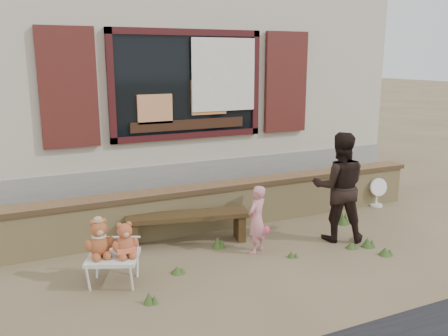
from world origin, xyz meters
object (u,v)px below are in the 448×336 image
folding_chair (113,258)px  child (257,220)px  teddy_bear_left (99,237)px  adult (339,187)px  bench (188,222)px  teddy_bear_right (125,239)px

folding_chair → child: child is taller
teddy_bear_left → adult: (3.23, -0.02, 0.20)m
bench → teddy_bear_right: 1.35m
child → adult: (1.24, -0.06, 0.31)m
folding_chair → teddy_bear_right: 0.27m
teddy_bear_left → adult: size_ratio=0.29×
bench → child: bearing=-31.6°
teddy_bear_left → bench: bearing=52.1°
child → adult: 1.28m
bench → adult: size_ratio=1.12×
bench → adult: 2.11m
teddy_bear_left → child: size_ratio=0.49×
teddy_bear_left → adult: 3.24m
teddy_bear_left → child: (1.99, 0.05, -0.11)m
folding_chair → child: size_ratio=0.77×
folding_chair → child: 1.87m
child → folding_chair: bearing=-26.4°
adult → bench: bearing=6.8°
teddy_bear_right → adult: (2.98, 0.10, 0.22)m
folding_chair → teddy_bear_left: bearing=-180.0°
bench → folding_chair: bench is taller
adult → folding_chair: bearing=28.3°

